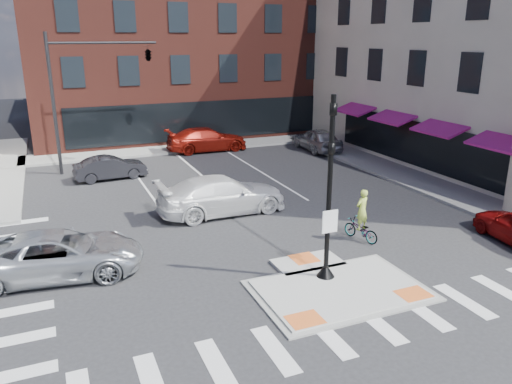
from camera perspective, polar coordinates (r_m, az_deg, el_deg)
name	(u,v)px	position (r m, az deg, el deg)	size (l,w,h in m)	color
ground	(331,285)	(16.74, 8.62, -10.41)	(120.00, 120.00, 0.00)	#28282B
refuge_island	(336,287)	(16.53, 9.10, -10.63)	(5.40, 4.65, 0.13)	gray
sidewalk_e	(402,174)	(30.30, 16.37, 1.98)	(3.00, 24.00, 0.15)	gray
sidewalk_n	(211,145)	(37.03, -5.16, 5.33)	(26.00, 3.00, 0.15)	gray
building_n	(173,36)	(45.85, -9.46, 17.21)	(24.40, 18.40, 15.50)	#57231B
building_far_left	(75,61)	(64.71, -19.94, 13.93)	(10.00, 12.00, 10.00)	slate
building_far_right	(178,50)	(68.68, -8.89, 15.70)	(12.00, 12.00, 12.00)	brown
signal_pole	(328,213)	(16.11, 8.27, -2.38)	(0.60, 0.60, 5.98)	black
mast_arm_signal	(123,64)	(30.89, -14.93, 13.94)	(6.10, 2.24, 8.00)	black
silver_suv	(58,254)	(18.08, -21.66, -6.64)	(2.56, 5.56, 1.54)	silver
white_pickup	(222,195)	(22.71, -3.91, -0.33)	(2.41, 5.92, 1.72)	white
bg_car_dark	(110,168)	(29.36, -16.31, 2.68)	(1.39, 3.98, 1.31)	#25252A
bg_car_silver	(317,139)	(35.61, 7.03, 5.99)	(1.90, 4.73, 1.61)	#A9AAB0
bg_car_red	(207,139)	(35.42, -5.64, 6.00)	(2.30, 5.65, 1.64)	maroon
cyclist	(361,223)	(20.12, 11.92, -3.52)	(1.00, 1.73, 2.10)	#3F3F44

